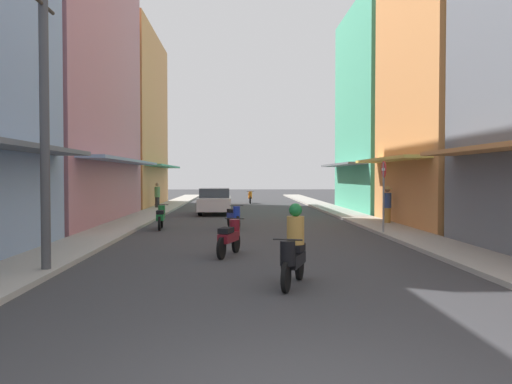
# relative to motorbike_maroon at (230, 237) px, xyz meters

# --- Properties ---
(ground_plane) EXTENTS (115.40, 115.40, 0.00)m
(ground_plane) POSITION_rel_motorbike_maroon_xyz_m (0.81, 12.95, -0.50)
(ground_plane) COLOR #38383A
(sidewalk_left) EXTENTS (1.73, 60.45, 0.12)m
(sidewalk_left) POSITION_rel_motorbike_maroon_xyz_m (-4.51, 12.95, -0.44)
(sidewalk_left) COLOR #ADA89E
(sidewalk_left) RESTS_ON ground
(sidewalk_right) EXTENTS (1.73, 60.45, 0.12)m
(sidewalk_right) POSITION_rel_motorbike_maroon_xyz_m (6.13, 12.95, -0.44)
(sidewalk_right) COLOR #ADA89E
(sidewalk_right) RESTS_ON ground
(building_left_mid) EXTENTS (7.05, 13.14, 16.33)m
(building_left_mid) POSITION_rel_motorbike_maroon_xyz_m (-8.37, 10.26, 7.66)
(building_left_mid) COLOR #B7727F
(building_left_mid) RESTS_ON ground
(building_left_far) EXTENTS (7.05, 11.52, 11.97)m
(building_left_far) POSITION_rel_motorbike_maroon_xyz_m (-8.37, 23.19, 5.48)
(building_left_far) COLOR #D88C4C
(building_left_far) RESTS_ON ground
(building_right_mid) EXTENTS (7.05, 8.20, 11.47)m
(building_right_mid) POSITION_rel_motorbike_maroon_xyz_m (9.99, 7.73, 5.22)
(building_right_mid) COLOR #D88C4C
(building_right_mid) RESTS_ON ground
(building_right_far) EXTENTS (7.05, 9.75, 12.18)m
(building_right_far) POSITION_rel_motorbike_maroon_xyz_m (9.99, 17.50, 5.58)
(building_right_far) COLOR #4CB28C
(building_right_far) RESTS_ON ground
(motorbike_maroon) EXTENTS (0.72, 1.75, 0.96)m
(motorbike_maroon) POSITION_rel_motorbike_maroon_xyz_m (0.00, 0.00, 0.00)
(motorbike_maroon) COLOR black
(motorbike_maroon) RESTS_ON ground
(motorbike_orange) EXTENTS (0.55, 1.81, 0.96)m
(motorbike_orange) POSITION_rel_motorbike_maroon_xyz_m (1.23, 26.91, 0.00)
(motorbike_orange) COLOR black
(motorbike_orange) RESTS_ON ground
(motorbike_green) EXTENTS (0.55, 1.81, 0.96)m
(motorbike_green) POSITION_rel_motorbike_maroon_xyz_m (-2.82, 7.06, 0.00)
(motorbike_green) COLOR black
(motorbike_green) RESTS_ON ground
(motorbike_blue) EXTENTS (0.67, 1.77, 0.96)m
(motorbike_blue) POSITION_rel_motorbike_maroon_xyz_m (0.07, 7.17, 0.00)
(motorbike_blue) COLOR black
(motorbike_blue) RESTS_ON ground
(motorbike_black) EXTENTS (0.74, 1.75, 1.58)m
(motorbike_black) POSITION_rel_motorbike_maroon_xyz_m (1.28, -3.90, 0.20)
(motorbike_black) COLOR black
(motorbike_black) RESTS_ON ground
(parked_car) EXTENTS (1.79, 4.11, 1.45)m
(parked_car) POSITION_rel_motorbike_maroon_xyz_m (-1.02, 15.24, 0.24)
(parked_car) COLOR silver
(parked_car) RESTS_ON ground
(pedestrian_midway) EXTENTS (0.44, 0.44, 1.71)m
(pedestrian_midway) POSITION_rel_motorbike_maroon_xyz_m (6.63, 8.34, 0.46)
(pedestrian_midway) COLOR #BF8C3F
(pedestrian_midway) RESTS_ON ground
(pedestrian_crossing) EXTENTS (0.34, 0.34, 1.68)m
(pedestrian_crossing) POSITION_rel_motorbike_maroon_xyz_m (-4.86, 19.73, 0.34)
(pedestrian_crossing) COLOR #262628
(pedestrian_crossing) RESTS_ON ground
(utility_pole) EXTENTS (0.20, 1.20, 6.33)m
(utility_pole) POSITION_rel_motorbike_maroon_xyz_m (-3.89, -2.55, 2.74)
(utility_pole) COLOR #4C4C4F
(utility_pole) RESTS_ON ground
(street_sign_no_entry) EXTENTS (0.07, 0.60, 2.65)m
(street_sign_no_entry) POSITION_rel_motorbike_maroon_xyz_m (5.42, 4.62, 1.21)
(street_sign_no_entry) COLOR gray
(street_sign_no_entry) RESTS_ON ground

